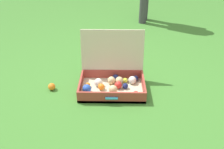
{
  "coord_description": "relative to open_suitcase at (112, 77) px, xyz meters",
  "views": [
    {
      "loc": [
        0.04,
        -1.97,
        1.37
      ],
      "look_at": [
        0.01,
        -0.01,
        0.18
      ],
      "focal_mm": 39.23,
      "sensor_mm": 36.0,
      "label": 1
    }
  ],
  "objects": [
    {
      "name": "ground_plane",
      "position": [
        -0.01,
        -0.05,
        -0.11
      ],
      "size": [
        16.0,
        16.0,
        0.0
      ],
      "primitive_type": "plane",
      "color": "#3D7A2D"
    },
    {
      "name": "open_suitcase",
      "position": [
        0.0,
        0.0,
        0.0
      ],
      "size": [
        0.62,
        0.51,
        0.52
      ],
      "color": "beige",
      "rests_on": "ground"
    },
    {
      "name": "stray_ball_on_grass",
      "position": [
        -0.59,
        -0.06,
        -0.08
      ],
      "size": [
        0.07,
        0.07,
        0.07
      ],
      "primitive_type": "sphere",
      "color": "orange",
      "rests_on": "ground"
    }
  ]
}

